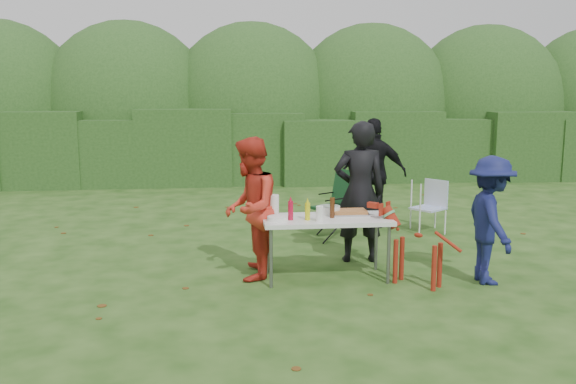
{
  "coord_description": "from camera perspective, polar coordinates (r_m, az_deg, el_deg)",
  "views": [
    {
      "loc": [
        -0.88,
        -6.61,
        2.22
      ],
      "look_at": [
        -0.06,
        0.61,
        1.0
      ],
      "focal_mm": 38.0,
      "sensor_mm": 36.0,
      "label": 1
    }
  ],
  "objects": [
    {
      "name": "mustard_bottle",
      "position": [
        7.01,
        1.84,
        -1.83
      ],
      "size": [
        0.06,
        0.06,
        0.2
      ],
      "primitive_type": "cylinder",
      "color": "#CECD11",
      "rests_on": "folding_table"
    },
    {
      "name": "food_tray",
      "position": [
        7.37,
        5.77,
        -2.03
      ],
      "size": [
        0.45,
        0.3,
        0.02
      ],
      "primitive_type": "cube",
      "color": "#B7B7BA",
      "rests_on": "folding_table"
    },
    {
      "name": "hedge_row",
      "position": [
        14.7,
        -2.99,
        4.15
      ],
      "size": [
        22.0,
        1.4,
        1.7
      ],
      "primitive_type": "cube",
      "color": "#23471C",
      "rests_on": "ground"
    },
    {
      "name": "lawn_chair",
      "position": [
        9.87,
        12.97,
        -1.29
      ],
      "size": [
        0.68,
        0.68,
        0.82
      ],
      "primitive_type": null,
      "rotation": [
        0.0,
        0.0,
        3.76
      ],
      "color": "#5877C3",
      "rests_on": "ground"
    },
    {
      "name": "plate_stack",
      "position": [
        6.99,
        -0.98,
        -2.49
      ],
      "size": [
        0.24,
        0.24,
        0.05
      ],
      "primitive_type": "cylinder",
      "color": "white",
      "rests_on": "folding_table"
    },
    {
      "name": "paper_towel_roll",
      "position": [
        7.2,
        -1.33,
        -1.29
      ],
      "size": [
        0.12,
        0.12,
        0.26
      ],
      "primitive_type": "cylinder",
      "color": "white",
      "rests_on": "folding_table"
    },
    {
      "name": "focaccia_bread",
      "position": [
        7.37,
        5.77,
        -1.81
      ],
      "size": [
        0.4,
        0.26,
        0.04
      ],
      "primitive_type": "cube",
      "color": "#AB6A37",
      "rests_on": "food_tray"
    },
    {
      "name": "pasta_bowl",
      "position": [
        7.37,
        3.89,
        -1.69
      ],
      "size": [
        0.26,
        0.26,
        0.1
      ],
      "primitive_type": "cylinder",
      "color": "silver",
      "rests_on": "folding_table"
    },
    {
      "name": "shrub_backdrop",
      "position": [
        16.25,
        -3.36,
        7.31
      ],
      "size": [
        20.0,
        2.6,
        3.2
      ],
      "primitive_type": "ellipsoid",
      "color": "#3D6628",
      "rests_on": "ground"
    },
    {
      "name": "ketchup_bottle",
      "position": [
        7.01,
        0.25,
        -1.75
      ],
      "size": [
        0.06,
        0.06,
        0.22
      ],
      "primitive_type": "cylinder",
      "color": "#AF0E2B",
      "rests_on": "folding_table"
    },
    {
      "name": "child",
      "position": [
        7.39,
        18.43,
        -2.51
      ],
      "size": [
        0.61,
        0.99,
        1.48
      ],
      "primitive_type": "imported",
      "rotation": [
        0.0,
        0.0,
        1.51
      ],
      "color": "#141A4E",
      "rests_on": "ground"
    },
    {
      "name": "person_cook",
      "position": [
        7.93,
        6.71,
        0.0
      ],
      "size": [
        0.7,
        0.48,
        1.84
      ],
      "primitive_type": "imported",
      "rotation": [
        0.0,
        0.0,
        3.08
      ],
      "color": "black",
      "rests_on": "ground"
    },
    {
      "name": "dog",
      "position": [
        7.13,
        12.06,
        -5.08
      ],
      "size": [
        0.95,
        0.92,
        0.9
      ],
      "primitive_type": null,
      "rotation": [
        0.0,
        0.0,
        2.4
      ],
      "color": "maroon",
      "rests_on": "ground"
    },
    {
      "name": "cup_stack",
      "position": [
        6.93,
        2.97,
        -2.06
      ],
      "size": [
        0.08,
        0.08,
        0.18
      ],
      "primitive_type": "cylinder",
      "color": "white",
      "rests_on": "folding_table"
    },
    {
      "name": "folding_table",
      "position": [
        7.18,
        3.62,
        -2.82
      ],
      "size": [
        1.5,
        0.7,
        0.74
      ],
      "color": "silver",
      "rests_on": "ground"
    },
    {
      "name": "ground",
      "position": [
        7.03,
        1.08,
        -8.88
      ],
      "size": [
        80.0,
        80.0,
        0.0
      ],
      "primitive_type": "plane",
      "color": "#1E4211"
    },
    {
      "name": "camping_chair",
      "position": [
        9.28,
        4.42,
        -1.12
      ],
      "size": [
        0.88,
        0.88,
        1.02
      ],
      "primitive_type": null,
      "rotation": [
        0.0,
        0.0,
        3.7
      ],
      "color": "#13391B",
      "rests_on": "ground"
    },
    {
      "name": "beer_bottle",
      "position": [
        7.15,
        4.16,
        -1.47
      ],
      "size": [
        0.06,
        0.06,
        0.24
      ],
      "primitive_type": "cylinder",
      "color": "#47230F",
      "rests_on": "folding_table"
    },
    {
      "name": "person_red_jacket",
      "position": [
        7.19,
        -3.57,
        -1.55
      ],
      "size": [
        0.78,
        0.92,
        1.68
      ],
      "primitive_type": "imported",
      "rotation": [
        0.0,
        0.0,
        -1.76
      ],
      "color": "red",
      "rests_on": "ground"
    },
    {
      "name": "person_black_puffy",
      "position": [
        9.97,
        8.04,
        1.76
      ],
      "size": [
        1.12,
        0.69,
        1.78
      ],
      "primitive_type": "imported",
      "rotation": [
        0.0,
        0.0,
        2.88
      ],
      "color": "black",
      "rests_on": "ground"
    }
  ]
}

